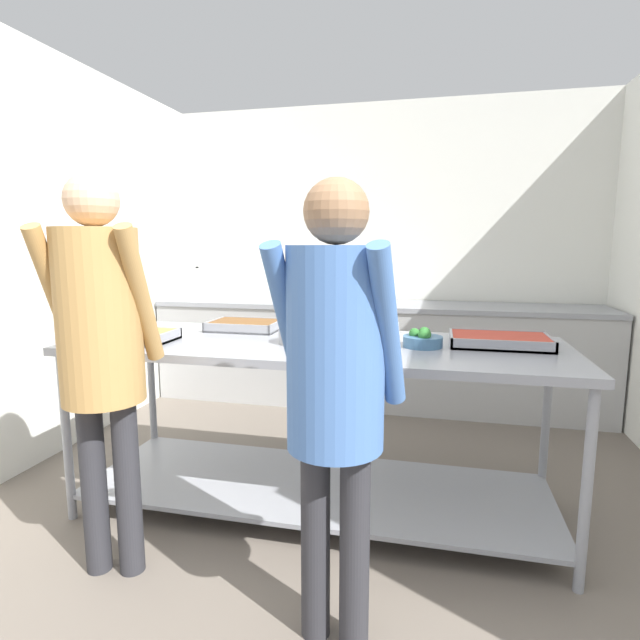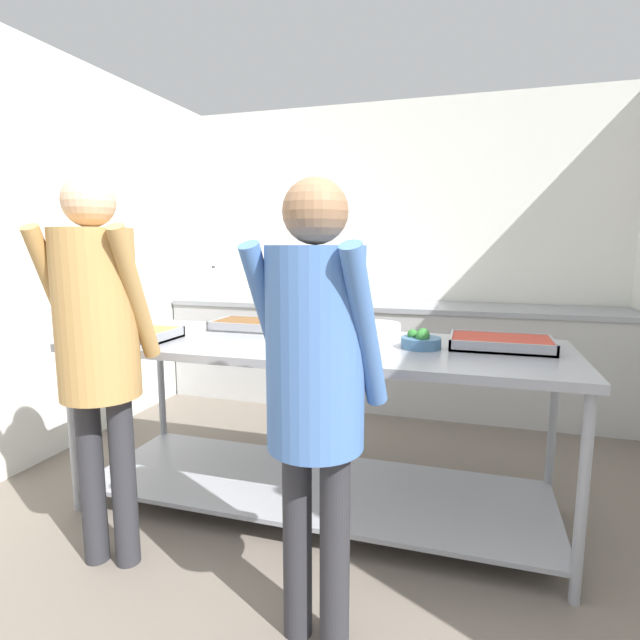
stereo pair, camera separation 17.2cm
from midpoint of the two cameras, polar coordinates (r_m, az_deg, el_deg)
wall_rear at (r=4.68m, az=5.75°, el=7.70°), size 3.99×0.06×2.65m
wall_left at (r=3.86m, az=-28.95°, el=6.46°), size 0.06×3.67×2.65m
back_counter at (r=4.42m, az=4.94°, el=-3.80°), size 3.83×0.65×0.89m
serving_counter at (r=2.62m, az=-2.41°, el=-8.87°), size 2.50×0.88×0.91m
serving_tray_roast at (r=2.78m, az=-22.36°, el=-1.73°), size 0.42×0.27×0.05m
serving_tray_greens at (r=2.95m, az=-10.18°, el=-0.64°), size 0.40×0.30×0.05m
sauce_pan at (r=2.53m, az=-4.04°, el=-1.69°), size 0.37×0.23×0.08m
plate_stack at (r=2.74m, az=4.74°, el=-1.02°), size 0.25×0.25×0.07m
broccoli_bowl at (r=2.46m, az=9.70°, el=-2.22°), size 0.19×0.19×0.09m
serving_tray_vegetables at (r=2.58m, az=18.03°, el=-2.27°), size 0.47×0.32×0.05m
guest_serving_left at (r=1.64m, az=-1.22°, el=-5.50°), size 0.46×0.37×1.61m
guest_serving_right at (r=2.24m, az=-25.84°, el=-1.41°), size 0.47×0.38×1.68m
water_bottle at (r=4.75m, az=-14.83°, el=3.95°), size 0.07×0.07×0.30m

